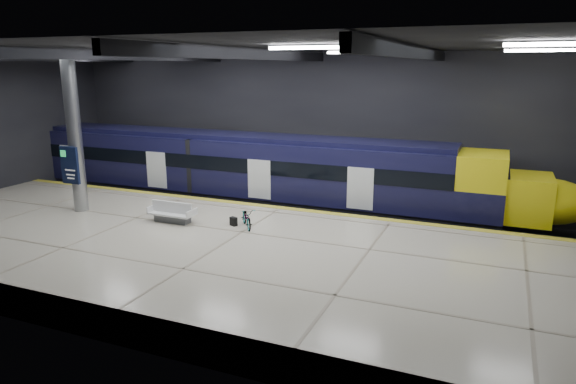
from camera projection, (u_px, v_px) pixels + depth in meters
The scene contains 10 objects.
ground at pixel (254, 250), 20.92m from camera, with size 30.00×30.00×0.00m, color black.
room_shell at pixel (252, 109), 19.56m from camera, with size 30.10×16.10×8.05m.
platform at pixel (223, 258), 18.55m from camera, with size 30.00×11.00×1.10m, color beige.
safety_strip at pixel (281, 208), 23.12m from camera, with size 30.00×0.40×0.01m, color gold.
rails at pixel (302, 214), 25.83m from camera, with size 30.00×1.52×0.16m.
train at pixel (250, 171), 26.44m from camera, with size 29.40×2.84×3.79m.
bench at pixel (172, 215), 20.95m from camera, with size 1.94×0.80×0.86m.
bicycle at pixel (247, 218), 20.22m from camera, with size 0.54×1.54×0.81m, color #99999E.
pannier_bag at pixel (234, 221), 20.50m from camera, with size 0.30×0.18×0.35m, color black.
info_column at pixel (74, 135), 21.92m from camera, with size 0.90×0.78×6.90m.
Camera 1 is at (8.87, -17.69, 7.32)m, focal length 32.00 mm.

